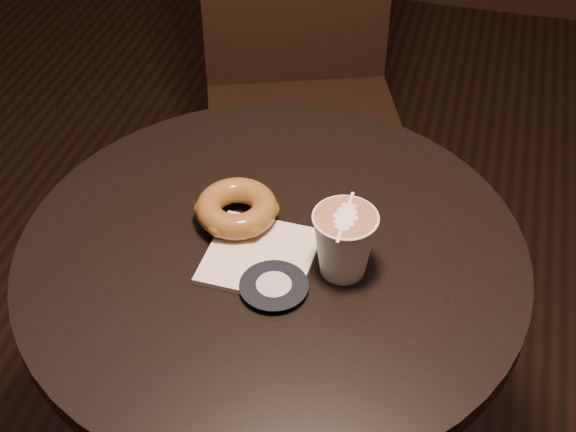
% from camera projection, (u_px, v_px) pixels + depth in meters
% --- Properties ---
extents(cafe_table, '(0.70, 0.70, 0.75)m').
position_uv_depth(cafe_table, '(274.00, 341.00, 1.23)').
color(cafe_table, black).
rests_on(cafe_table, ground).
extents(chair, '(0.54, 0.54, 1.06)m').
position_uv_depth(chair, '(301.00, 61.00, 1.76)').
color(chair, black).
rests_on(chair, ground).
extents(pastry_bag, '(0.15, 0.15, 0.01)m').
position_uv_depth(pastry_bag, '(260.00, 256.00, 1.08)').
color(pastry_bag, silver).
rests_on(pastry_bag, cafe_table).
extents(doughnut, '(0.11, 0.11, 0.04)m').
position_uv_depth(doughnut, '(237.00, 208.00, 1.11)').
color(doughnut, brown).
rests_on(doughnut, pastry_bag).
extents(latte_cup, '(0.09, 0.09, 0.09)m').
position_uv_depth(latte_cup, '(344.00, 244.00, 1.03)').
color(latte_cup, white).
rests_on(latte_cup, cafe_table).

